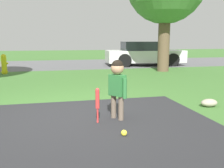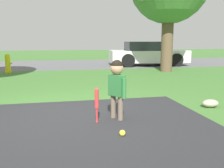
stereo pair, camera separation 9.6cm
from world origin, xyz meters
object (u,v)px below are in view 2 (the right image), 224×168
Objects in this scene: child at (117,81)px; parked_car at (147,54)px; sports_ball at (122,133)px; fire_hydrant at (8,64)px; baseball_bat at (97,100)px.

parked_car is (3.78, 8.90, -0.06)m from child.
sports_ball is 0.11× the size of fire_hydrant.
child is at bearing -66.04° from fire_hydrant.
parked_car is (6.80, 2.09, 0.22)m from fire_hydrant.
child reaches higher than sports_ball.
child is 7.45m from fire_hydrant.
sports_ball is at bearing -67.56° from baseball_bat.
parked_car is at bearing 126.28° from child.
baseball_bat is 6.69× the size of sports_ball.
child reaches higher than fire_hydrant.
baseball_bat is 7.42m from fire_hydrant.
sports_ball is 8.14m from fire_hydrant.
fire_hydrant reaches higher than sports_ball.
fire_hydrant is at bearing 110.96° from baseball_bat.
child is at bearing -108.99° from parked_car.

